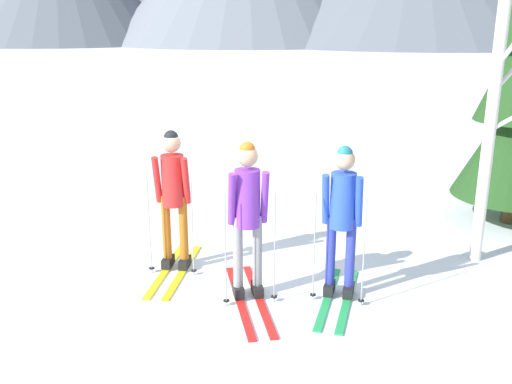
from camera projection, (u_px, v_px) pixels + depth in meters
The scene contains 5 objects.
ground_plane at pixel (240, 285), 6.86m from camera, with size 400.00×400.00×0.00m, color white.
skier_in_red at pixel (173, 194), 7.04m from camera, with size 0.61×1.63×1.78m.
skier_in_purple at pixel (247, 211), 6.29m from camera, with size 0.83×1.78×1.81m.
skier_in_blue at pixel (342, 216), 6.31m from camera, with size 0.61×1.60×1.76m.
birch_tree_tall at pixel (492, 131), 7.10m from camera, with size 0.81×1.01×3.30m.
Camera 1 is at (1.01, -6.17, 3.04)m, focal length 40.25 mm.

